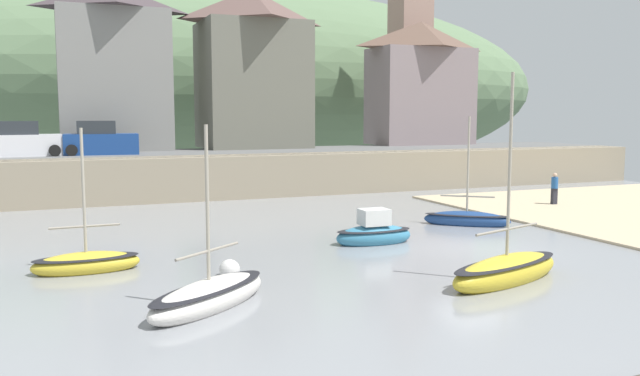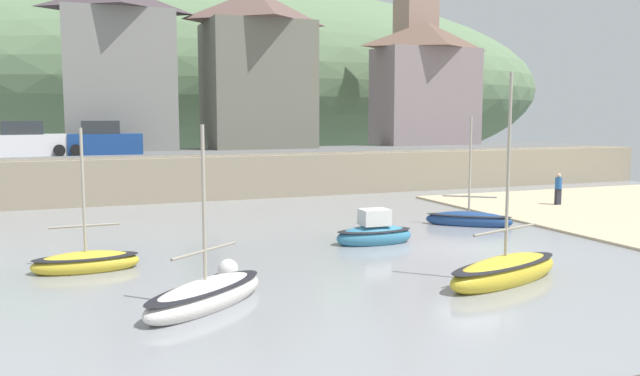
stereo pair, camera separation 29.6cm
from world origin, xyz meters
name	(u,v)px [view 2 (the right image)]	position (x,y,z in m)	size (l,w,h in m)	color
quay_seawall	(306,171)	(0.00, 17.50, 1.36)	(48.00, 9.40, 2.40)	gray
hillside_backdrop	(226,87)	(4.04, 55.20, 7.77)	(80.00, 44.00, 22.20)	#607B56
waterfront_building_left	(119,67)	(-10.00, 25.20, 7.74)	(7.08, 4.96, 10.53)	gray
waterfront_building_centre	(257,68)	(-0.78, 25.20, 7.90)	(7.33, 6.20, 10.83)	#68675A
waterfront_building_right	(425,82)	(12.65, 25.20, 7.17)	(7.88, 4.60, 9.36)	gray
church_with_spire	(415,32)	(13.99, 29.20, 11.52)	(3.00, 3.00, 17.69)	tan
fishing_boat_green	(469,219)	(2.51, 4.11, 0.27)	(3.42, 2.97, 4.81)	navy
motorboat_with_cabin	(505,271)	(-1.97, -4.28, 0.32)	(4.75, 2.59, 6.10)	gold
sailboat_nearest_shore	(374,234)	(-2.95, 2.09, 0.36)	(2.98, 1.27, 1.47)	teal
sailboat_far_left	(86,262)	(-12.94, 1.50, 0.26)	(3.17, 1.28, 4.50)	gold
rowboat_small_beached	(206,295)	(-10.31, -3.55, 0.29)	(3.96, 3.49, 4.68)	silver
parked_car_near_slipway	(26,142)	(-15.42, 20.70, 3.20)	(4.26, 2.13, 1.95)	silver
parked_car_by_wall	(105,140)	(-11.25, 20.70, 3.20)	(4.20, 1.95, 1.95)	navy
person_on_slipway	(558,187)	(10.09, 7.33, 0.98)	(0.34, 0.34, 1.62)	#282833
mooring_buoy	(228,269)	(-9.07, -0.66, 0.18)	(0.61, 0.61, 0.61)	silver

